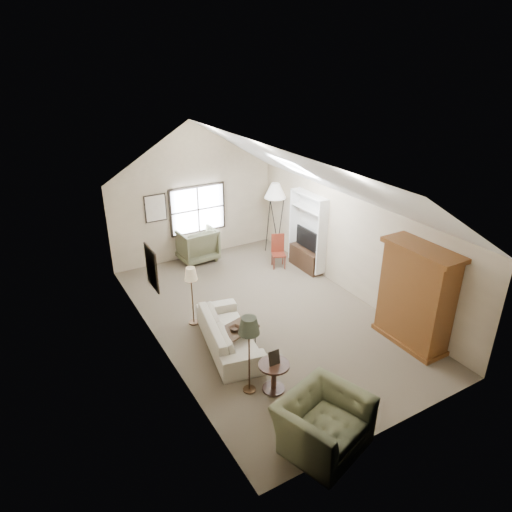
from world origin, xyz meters
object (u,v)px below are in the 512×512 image
coffee_table (235,339)px  side_chair (279,252)px  armoire (416,296)px  armchair_far (196,244)px  side_table (274,377)px  sofa (229,333)px  armchair_near (323,423)px

coffee_table → side_chair: size_ratio=0.98×
coffee_table → armoire: bearing=-25.7°
armoire → armchair_far: (-2.31, 6.10, -0.60)m
coffee_table → side_table: bearing=-88.6°
side_chair → coffee_table: bearing=-113.4°
sofa → side_chair: 4.00m
armoire → coffee_table: armoire is taller
armchair_far → side_chair: armchair_far is taller
side_table → side_chair: side_chair is taller
sofa → coffee_table: sofa is taller
sofa → armchair_near: bearing=-167.5°
armoire → coffee_table: 3.83m
armchair_far → coffee_table: size_ratio=1.15×
coffee_table → side_chair: (2.89, 2.84, 0.24)m
coffee_table → side_chair: 4.05m
armoire → armchair_near: 3.65m
armchair_far → armoire: bearing=106.6°
sofa → armchair_far: armchair_far is taller
coffee_table → sofa: bearing=113.9°
sofa → armchair_far: 4.48m
armoire → side_table: armoire is taller
armchair_near → coffee_table: (-0.02, 2.92, -0.19)m
armchair_near → armchair_far: bearing=64.7°
armoire → side_table: (-3.33, 0.16, -0.81)m
armchair_near → coffee_table: 2.93m
armchair_far → armchair_near: bearing=77.9°
sofa → side_table: size_ratio=3.99×
side_table → side_chair: 5.16m
armchair_far → side_chair: bearing=133.9°
armchair_near → armchair_far: (1.03, 7.40, 0.06)m
armchair_near → coffee_table: armchair_near is taller
armoire → sofa: armoire is taller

